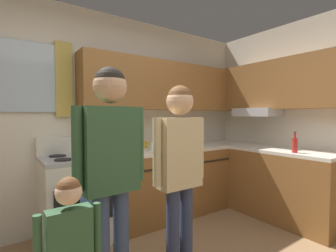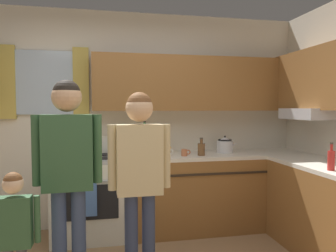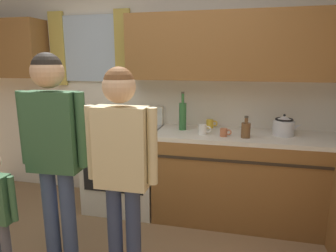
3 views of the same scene
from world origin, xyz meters
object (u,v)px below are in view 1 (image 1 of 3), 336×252
object	(u,v)px
bottle_squat_brown	(181,143)
mug_mustard_yellow	(144,144)
bottle_wine_green	(131,138)
mug_ceramic_white	(154,147)
adult_holding_child	(111,158)
bottle_sauce_red	(295,145)
small_child	(70,248)
stovetop_kettle	(193,139)
cup_terracotta	(169,147)
stove_oven	(80,196)
adult_in_plaid	(180,160)

from	to	relation	value
bottle_squat_brown	mug_mustard_yellow	bearing A→B (deg)	136.02
bottle_wine_green	mug_ceramic_white	size ratio (longest dim) A/B	3.14
bottle_wine_green	bottle_squat_brown	xyz separation A→B (m)	(0.63, -0.19, -0.07)
bottle_squat_brown	adult_holding_child	size ratio (longest dim) A/B	0.12
bottle_wine_green	bottle_sauce_red	size ratio (longest dim) A/B	1.60
bottle_wine_green	small_child	size ratio (longest dim) A/B	0.39
bottle_sauce_red	bottle_squat_brown	bearing A→B (deg)	128.78
bottle_wine_green	stovetop_kettle	distance (m)	0.99
bottle_wine_green	mug_ceramic_white	bearing A→B (deg)	-33.24
cup_terracotta	stove_oven	bearing A→B (deg)	172.76
mug_mustard_yellow	stovetop_kettle	bearing A→B (deg)	-13.00
mug_mustard_yellow	adult_in_plaid	size ratio (longest dim) A/B	0.08
mug_mustard_yellow	adult_holding_child	world-z (taller)	adult_holding_child
bottle_wine_green	cup_terracotta	distance (m)	0.49
bottle_sauce_red	small_child	xyz separation A→B (m)	(-2.54, -0.14, -0.36)
mug_mustard_yellow	adult_holding_child	xyz separation A→B (m)	(-1.01, -1.30, 0.10)
bottle_sauce_red	cup_terracotta	world-z (taller)	bottle_sauce_red
bottle_wine_green	bottle_squat_brown	bearing A→B (deg)	-16.72
mug_mustard_yellow	small_child	xyz separation A→B (m)	(-1.34, -1.54, -0.31)
mug_mustard_yellow	adult_in_plaid	world-z (taller)	adult_in_plaid
bottle_wine_green	cup_terracotta	bearing A→B (deg)	-23.59
bottle_wine_green	adult_holding_child	distance (m)	1.36
cup_terracotta	adult_in_plaid	bearing A→B (deg)	-121.48
cup_terracotta	stovetop_kettle	size ratio (longest dim) A/B	0.40
adult_holding_child	bottle_sauce_red	bearing A→B (deg)	-2.57
adult_in_plaid	cup_terracotta	bearing A→B (deg)	58.52
mug_mustard_yellow	adult_in_plaid	xyz separation A→B (m)	(-0.46, -1.36, 0.04)
bottle_squat_brown	mug_ceramic_white	bearing A→B (deg)	174.40
cup_terracotta	bottle_wine_green	bearing A→B (deg)	156.41
cup_terracotta	small_child	size ratio (longest dim) A/B	0.11
bottle_wine_green	small_child	distance (m)	1.79
mug_mustard_yellow	stovetop_kettle	distance (m)	0.73
bottle_squat_brown	stove_oven	bearing A→B (deg)	173.87
bottle_squat_brown	small_child	distance (m)	2.10
adult_in_plaid	stovetop_kettle	bearing A→B (deg)	45.51
stove_oven	bottle_squat_brown	bearing A→B (deg)	-6.13
adult_in_plaid	bottle_sauce_red	bearing A→B (deg)	-1.26
bottle_sauce_red	mug_ceramic_white	bearing A→B (deg)	138.75
stovetop_kettle	bottle_wine_green	bearing A→B (deg)	179.43
cup_terracotta	mug_ceramic_white	xyz separation A→B (m)	(-0.20, 0.04, 0.01)
cup_terracotta	mug_ceramic_white	distance (m)	0.21
bottle_sauce_red	mug_ceramic_white	xyz separation A→B (m)	(-1.25, 1.10, -0.05)
bottle_squat_brown	mug_ceramic_white	xyz separation A→B (m)	(-0.40, 0.04, -0.03)
bottle_wine_green	cup_terracotta	xyz separation A→B (m)	(0.43, -0.19, -0.11)
bottle_sauce_red	adult_in_plaid	xyz separation A→B (m)	(-1.67, 0.04, -0.01)
mug_mustard_yellow	bottle_squat_brown	bearing A→B (deg)	-43.98
bottle_sauce_red	mug_mustard_yellow	bearing A→B (deg)	130.71
mug_mustard_yellow	mug_ceramic_white	size ratio (longest dim) A/B	0.96
bottle_sauce_red	mug_ceramic_white	distance (m)	1.66
stove_oven	cup_terracotta	xyz separation A→B (m)	(1.07, -0.14, 0.47)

